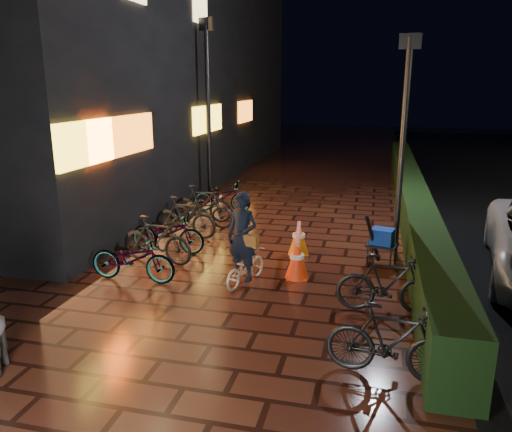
# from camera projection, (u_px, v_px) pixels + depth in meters

# --- Properties ---
(ground) EXTENTS (80.00, 80.00, 0.00)m
(ground) POSITION_uv_depth(u_px,v_px,m) (232.00, 313.00, 8.43)
(ground) COLOR #381911
(ground) RESTS_ON ground
(hedge) EXTENTS (0.70, 20.00, 1.00)m
(hedge) POSITION_uv_depth(u_px,v_px,m) (411.00, 195.00, 15.07)
(hedge) COLOR black
(hedge) RESTS_ON ground
(storefront_block) EXTENTS (12.09, 22.00, 9.00)m
(storefront_block) POSITION_uv_depth(u_px,v_px,m) (86.00, 65.00, 20.24)
(storefront_block) COLOR black
(storefront_block) RESTS_ON ground
(lamp_post_hedge) EXTENTS (0.46, 0.13, 4.76)m
(lamp_post_hedge) POSITION_uv_depth(u_px,v_px,m) (403.00, 138.00, 10.79)
(lamp_post_hedge) COLOR black
(lamp_post_hedge) RESTS_ON ground
(lamp_post_sf) EXTENTS (0.54, 0.28, 5.72)m
(lamp_post_sf) POSITION_uv_depth(u_px,v_px,m) (208.00, 104.00, 15.84)
(lamp_post_sf) COLOR black
(lamp_post_sf) RESTS_ON ground
(cyclist) EXTENTS (0.81, 1.35, 1.83)m
(cyclist) POSITION_uv_depth(u_px,v_px,m) (244.00, 251.00, 9.46)
(cyclist) COLOR silver
(cyclist) RESTS_ON ground
(traffic_barrier) EXTENTS (0.67, 1.88, 0.76)m
(traffic_barrier) POSITION_uv_depth(u_px,v_px,m) (298.00, 248.00, 10.56)
(traffic_barrier) COLOR #FF350D
(traffic_barrier) RESTS_ON ground
(cart_assembly) EXTENTS (0.76, 0.64, 1.15)m
(cart_assembly) POSITION_uv_depth(u_px,v_px,m) (382.00, 238.00, 10.53)
(cart_assembly) COLOR black
(cart_assembly) RESTS_ON ground
(parked_bikes_storefront) EXTENTS (1.95, 6.38, 1.02)m
(parked_bikes_storefront) POSITION_uv_depth(u_px,v_px,m) (185.00, 220.00, 12.38)
(parked_bikes_storefront) COLOR black
(parked_bikes_storefront) RESTS_ON ground
(parked_bikes_hedge) EXTENTS (1.75, 2.60, 1.02)m
(parked_bikes_hedge) POSITION_uv_depth(u_px,v_px,m) (389.00, 309.00, 7.39)
(parked_bikes_hedge) COLOR black
(parked_bikes_hedge) RESTS_ON ground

